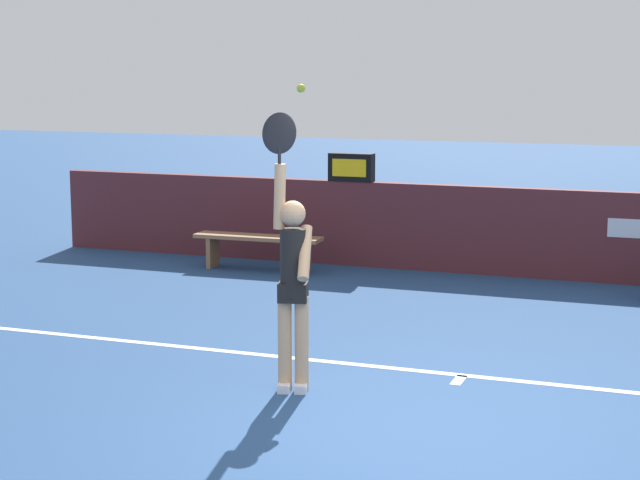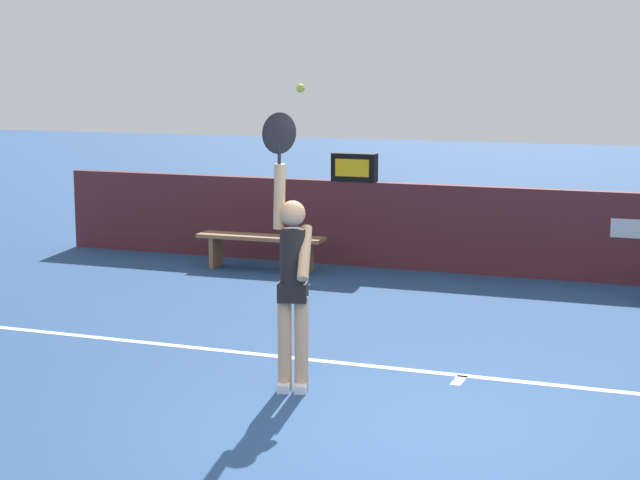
% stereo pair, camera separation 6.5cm
% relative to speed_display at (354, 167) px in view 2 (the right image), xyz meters
% --- Properties ---
extents(ground_plane, '(60.00, 60.00, 0.00)m').
position_rel_speed_display_xyz_m(ground_plane, '(2.61, -6.27, -1.34)').
color(ground_plane, navy).
extents(court_lines, '(10.80, 5.15, 0.00)m').
position_rel_speed_display_xyz_m(court_lines, '(2.61, -7.15, -1.34)').
color(court_lines, white).
rests_on(court_lines, ground).
extents(back_wall, '(14.02, 0.18, 1.15)m').
position_rel_speed_display_xyz_m(back_wall, '(2.61, 0.00, -0.77)').
color(back_wall, '#512228').
rests_on(back_wall, ground).
extents(speed_display, '(0.61, 0.20, 0.38)m').
position_rel_speed_display_xyz_m(speed_display, '(0.00, 0.00, 0.00)').
color(speed_display, black).
rests_on(speed_display, back_wall).
extents(tennis_player, '(0.48, 0.38, 2.35)m').
position_rel_speed_display_xyz_m(tennis_player, '(1.36, -5.55, -0.38)').
color(tennis_player, tan).
rests_on(tennis_player, ground).
extents(tennis_ball, '(0.07, 0.07, 0.07)m').
position_rel_speed_display_xyz_m(tennis_ball, '(1.52, -5.76, 1.19)').
color(tennis_ball, '#CDDB38').
extents(courtside_bench_far, '(1.75, 0.42, 0.46)m').
position_rel_speed_display_xyz_m(courtside_bench_far, '(-1.05, -0.76, -0.98)').
color(courtside_bench_far, '#8D6342').
rests_on(courtside_bench_far, ground).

